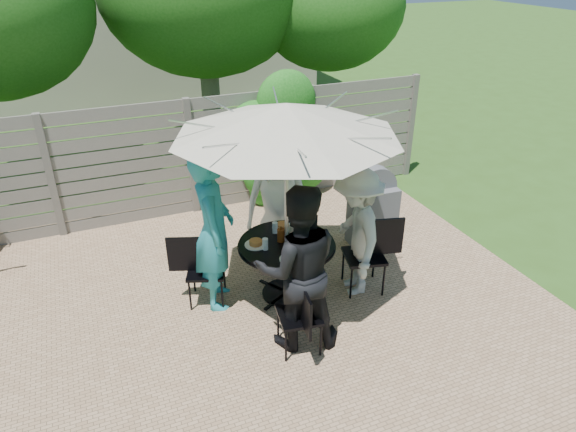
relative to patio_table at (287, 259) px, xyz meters
name	(u,v)px	position (x,y,z in m)	size (l,w,h in m)	color
patio_table	(287,259)	(0.00, 0.00, 0.00)	(1.38, 1.38, 0.74)	black
umbrella	(286,120)	(0.00, 0.00, 1.70)	(3.01, 3.01, 2.40)	silver
chair_back	(277,237)	(0.24, 0.93, -0.26)	(0.50, 0.65, 0.85)	black
person_back	(278,202)	(0.21, 0.80, 0.34)	(0.84, 0.55, 1.72)	white
chair_left	(206,283)	(-0.93, 0.25, -0.25)	(0.68, 0.55, 0.89)	black
person_left	(214,231)	(-0.80, 0.21, 0.45)	(0.71, 0.46, 1.94)	teal
chair_front	(299,329)	(-0.24, -0.93, -0.25)	(0.49, 0.67, 0.89)	black
person_front	(298,269)	(-0.21, -0.80, 0.41)	(0.90, 0.70, 1.85)	black
chair_right	(364,269)	(0.93, -0.24, -0.22)	(0.74, 0.56, 0.97)	black
person_right	(356,233)	(0.80, -0.21, 0.30)	(1.05, 0.60, 1.63)	#B8B8B3
plate_back	(283,226)	(0.09, 0.35, 0.25)	(0.26, 0.26, 0.06)	white
plate_left	(256,243)	(-0.35, 0.09, 0.25)	(0.26, 0.26, 0.06)	white
plate_front	(291,258)	(-0.09, -0.35, 0.25)	(0.26, 0.26, 0.06)	white
plate_right	(317,239)	(0.35, -0.09, 0.25)	(0.26, 0.26, 0.06)	white
plate_extra	(306,254)	(0.10, -0.34, 0.25)	(0.24, 0.24, 0.06)	white
glass_back	(275,228)	(-0.04, 0.28, 0.29)	(0.07, 0.07, 0.14)	silver
glass_left	(265,244)	(-0.28, -0.04, 0.29)	(0.07, 0.07, 0.14)	silver
glass_front	(299,249)	(0.04, -0.28, 0.29)	(0.07, 0.07, 0.14)	silver
glass_right	(307,232)	(0.28, 0.04, 0.29)	(0.07, 0.07, 0.14)	silver
syrup_jug	(281,235)	(-0.05, 0.06, 0.30)	(0.09, 0.09, 0.16)	#59280C
coffee_cup	(292,229)	(0.15, 0.19, 0.28)	(0.08, 0.08, 0.12)	#C6B293
bbq_grill	(373,211)	(1.56, 0.65, 0.03)	(0.61, 0.48, 1.20)	#55555A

